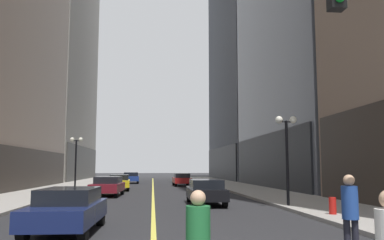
{
  "coord_description": "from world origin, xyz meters",
  "views": [
    {
      "loc": [
        -0.05,
        -3.03,
        1.96
      ],
      "look_at": [
        3.49,
        33.82,
        6.25
      ],
      "focal_mm": 38.14,
      "sensor_mm": 36.0,
      "label": 1
    }
  ],
  "objects_px": {
    "car_navy": "(68,209)",
    "car_maroon": "(108,185)",
    "car_blue": "(131,177)",
    "street_lamp_right_mid": "(287,140)",
    "fire_hydrant_right": "(333,208)",
    "car_red": "(182,179)",
    "car_black": "(206,191)",
    "street_lamp_left_far": "(76,151)",
    "pedestrian_in_blue_hoodie": "(350,210)",
    "car_yellow": "(119,182)"
  },
  "relations": [
    {
      "from": "car_navy",
      "to": "car_maroon",
      "type": "xyz_separation_m",
      "value": [
        -0.49,
        15.71,
        0.0
      ]
    },
    {
      "from": "car_blue",
      "to": "street_lamp_right_mid",
      "type": "bearing_deg",
      "value": -74.02
    },
    {
      "from": "car_navy",
      "to": "car_blue",
      "type": "bearing_deg",
      "value": 90.14
    },
    {
      "from": "street_lamp_right_mid",
      "to": "fire_hydrant_right",
      "type": "bearing_deg",
      "value": -82.39
    },
    {
      "from": "car_blue",
      "to": "fire_hydrant_right",
      "type": "height_order",
      "value": "car_blue"
    },
    {
      "from": "car_blue",
      "to": "car_red",
      "type": "bearing_deg",
      "value": -53.91
    },
    {
      "from": "car_black",
      "to": "car_maroon",
      "type": "height_order",
      "value": "same"
    },
    {
      "from": "fire_hydrant_right",
      "to": "car_blue",
      "type": "bearing_deg",
      "value": 105.12
    },
    {
      "from": "car_navy",
      "to": "car_black",
      "type": "relative_size",
      "value": 0.95
    },
    {
      "from": "car_maroon",
      "to": "fire_hydrant_right",
      "type": "distance_m",
      "value": 16.43
    },
    {
      "from": "car_black",
      "to": "street_lamp_left_far",
      "type": "bearing_deg",
      "value": 124.64
    },
    {
      "from": "car_navy",
      "to": "car_maroon",
      "type": "bearing_deg",
      "value": 91.8
    },
    {
      "from": "car_maroon",
      "to": "pedestrian_in_blue_hoodie",
      "type": "distance_m",
      "value": 21.39
    },
    {
      "from": "car_maroon",
      "to": "car_blue",
      "type": "bearing_deg",
      "value": 88.97
    },
    {
      "from": "car_maroon",
      "to": "street_lamp_right_mid",
      "type": "height_order",
      "value": "street_lamp_right_mid"
    },
    {
      "from": "car_red",
      "to": "street_lamp_left_far",
      "type": "bearing_deg",
      "value": -138.14
    },
    {
      "from": "fire_hydrant_right",
      "to": "car_maroon",
      "type": "bearing_deg",
      "value": 127.35
    },
    {
      "from": "car_navy",
      "to": "fire_hydrant_right",
      "type": "relative_size",
      "value": 5.59
    },
    {
      "from": "pedestrian_in_blue_hoodie",
      "to": "fire_hydrant_right",
      "type": "relative_size",
      "value": 2.25
    },
    {
      "from": "car_maroon",
      "to": "car_red",
      "type": "xyz_separation_m",
      "value": [
        6.07,
        14.57,
        -0.0
      ]
    },
    {
      "from": "street_lamp_left_far",
      "to": "fire_hydrant_right",
      "type": "xyz_separation_m",
      "value": [
        13.3,
        -19.22,
        -2.86
      ]
    },
    {
      "from": "car_navy",
      "to": "fire_hydrant_right",
      "type": "xyz_separation_m",
      "value": [
        9.47,
        2.65,
        -0.32
      ]
    },
    {
      "from": "car_navy",
      "to": "pedestrian_in_blue_hoodie",
      "type": "height_order",
      "value": "pedestrian_in_blue_hoodie"
    },
    {
      "from": "car_blue",
      "to": "street_lamp_left_far",
      "type": "height_order",
      "value": "street_lamp_left_far"
    },
    {
      "from": "street_lamp_left_far",
      "to": "fire_hydrant_right",
      "type": "height_order",
      "value": "street_lamp_left_far"
    },
    {
      "from": "pedestrian_in_blue_hoodie",
      "to": "street_lamp_right_mid",
      "type": "distance_m",
      "value": 11.29
    },
    {
      "from": "car_black",
      "to": "pedestrian_in_blue_hoodie",
      "type": "relative_size",
      "value": 2.61
    },
    {
      "from": "pedestrian_in_blue_hoodie",
      "to": "street_lamp_right_mid",
      "type": "relative_size",
      "value": 0.41
    },
    {
      "from": "car_black",
      "to": "car_red",
      "type": "distance_m",
      "value": 21.64
    },
    {
      "from": "car_black",
      "to": "car_red",
      "type": "bearing_deg",
      "value": 89.29
    },
    {
      "from": "car_yellow",
      "to": "street_lamp_right_mid",
      "type": "xyz_separation_m",
      "value": [
        9.24,
        -16.23,
        2.54
      ]
    },
    {
      "from": "car_black",
      "to": "car_blue",
      "type": "height_order",
      "value": "same"
    },
    {
      "from": "car_black",
      "to": "street_lamp_left_far",
      "type": "relative_size",
      "value": 1.06
    },
    {
      "from": "street_lamp_right_mid",
      "to": "pedestrian_in_blue_hoodie",
      "type": "bearing_deg",
      "value": -102.05
    },
    {
      "from": "fire_hydrant_right",
      "to": "car_red",
      "type": "bearing_deg",
      "value": 98.04
    },
    {
      "from": "car_yellow",
      "to": "car_red",
      "type": "relative_size",
      "value": 1.03
    },
    {
      "from": "street_lamp_right_mid",
      "to": "fire_hydrant_right",
      "type": "distance_m",
      "value": 4.73
    },
    {
      "from": "car_yellow",
      "to": "street_lamp_right_mid",
      "type": "relative_size",
      "value": 1.02
    },
    {
      "from": "car_black",
      "to": "car_yellow",
      "type": "xyz_separation_m",
      "value": [
        -5.57,
        13.98,
        -0.0
      ]
    },
    {
      "from": "pedestrian_in_blue_hoodie",
      "to": "street_lamp_left_far",
      "type": "distance_m",
      "value": 28.4
    },
    {
      "from": "car_black",
      "to": "car_blue",
      "type": "xyz_separation_m",
      "value": [
        -5.4,
        29.41,
        0.0
      ]
    },
    {
      "from": "car_navy",
      "to": "car_blue",
      "type": "xyz_separation_m",
      "value": [
        -0.09,
        38.06,
        0.0
      ]
    },
    {
      "from": "car_navy",
      "to": "street_lamp_left_far",
      "type": "bearing_deg",
      "value": 99.93
    },
    {
      "from": "car_red",
      "to": "street_lamp_right_mid",
      "type": "relative_size",
      "value": 0.99
    },
    {
      "from": "car_blue",
      "to": "fire_hydrant_right",
      "type": "relative_size",
      "value": 5.82
    },
    {
      "from": "car_blue",
      "to": "pedestrian_in_blue_hoodie",
      "type": "relative_size",
      "value": 2.59
    },
    {
      "from": "car_yellow",
      "to": "fire_hydrant_right",
      "type": "bearing_deg",
      "value": -64.0
    },
    {
      "from": "car_navy",
      "to": "street_lamp_right_mid",
      "type": "distance_m",
      "value": 11.3
    },
    {
      "from": "car_black",
      "to": "street_lamp_right_mid",
      "type": "distance_m",
      "value": 5.0
    },
    {
      "from": "car_navy",
      "to": "pedestrian_in_blue_hoodie",
      "type": "distance_m",
      "value": 8.01
    }
  ]
}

